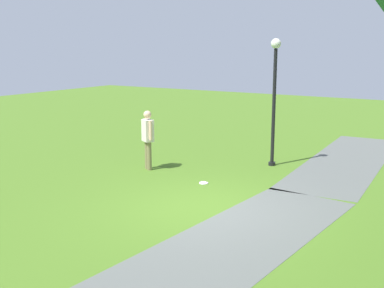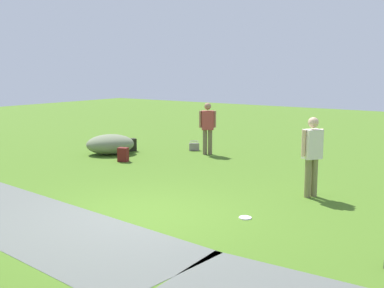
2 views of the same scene
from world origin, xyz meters
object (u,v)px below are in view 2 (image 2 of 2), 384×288
object	(u,v)px
lawn_boulder	(110,144)
handbag_on_grass	(194,146)
man_near_boulder	(312,151)
frisbee_on_grass	(245,218)
backpack_by_boulder	(123,155)
spare_backpack_on_lawn	(131,145)
woman_with_handbag	(208,125)

from	to	relation	value
lawn_boulder	handbag_on_grass	xyz separation A→B (m)	(-1.71, -2.06, -0.17)
lawn_boulder	man_near_boulder	distance (m)	7.00
handbag_on_grass	lawn_boulder	bearing A→B (deg)	50.33
lawn_boulder	frisbee_on_grass	bearing A→B (deg)	154.65
man_near_boulder	handbag_on_grass	distance (m)	6.10
backpack_by_boulder	spare_backpack_on_lawn	distance (m)	1.72
handbag_on_grass	spare_backpack_on_lawn	distance (m)	2.02
lawn_boulder	woman_with_handbag	size ratio (longest dim) A/B	1.14
lawn_boulder	backpack_by_boulder	size ratio (longest dim) A/B	4.51
handbag_on_grass	frisbee_on_grass	bearing A→B (deg)	133.02
woman_with_handbag	man_near_boulder	xyz separation A→B (m)	(-4.46, 2.79, 0.05)
lawn_boulder	backpack_by_boulder	xyz separation A→B (m)	(-1.13, 0.60, -0.12)
woman_with_handbag	frisbee_on_grass	distance (m)	6.37
handbag_on_grass	frisbee_on_grass	world-z (taller)	handbag_on_grass
spare_backpack_on_lawn	frisbee_on_grass	bearing A→B (deg)	148.66
woman_with_handbag	spare_backpack_on_lawn	distance (m)	2.60
handbag_on_grass	frisbee_on_grass	size ratio (longest dim) A/B	1.68
man_near_boulder	frisbee_on_grass	xyz separation A→B (m)	(0.39, 2.03, -0.95)
backpack_by_boulder	frisbee_on_grass	xyz separation A→B (m)	(-5.37, 2.48, -0.18)
lawn_boulder	man_near_boulder	world-z (taller)	man_near_boulder
handbag_on_grass	backpack_by_boulder	size ratio (longest dim) A/B	0.96
man_near_boulder	backpack_by_boulder	size ratio (longest dim) A/B	4.15
man_near_boulder	woman_with_handbag	bearing A→B (deg)	-32.07
woman_with_handbag	man_near_boulder	world-z (taller)	man_near_boulder
man_near_boulder	spare_backpack_on_lawn	bearing A→B (deg)	-15.30
woman_with_handbag	man_near_boulder	size ratio (longest dim) A/B	0.96
handbag_on_grass	spare_backpack_on_lawn	world-z (taller)	spare_backpack_on_lawn
backpack_by_boulder	spare_backpack_on_lawn	world-z (taller)	same
woman_with_handbag	backpack_by_boulder	xyz separation A→B (m)	(1.31, 2.34, -0.72)
woman_with_handbag	man_near_boulder	bearing A→B (deg)	147.93
man_near_boulder	spare_backpack_on_lawn	world-z (taller)	man_near_boulder
frisbee_on_grass	handbag_on_grass	bearing A→B (deg)	-46.98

